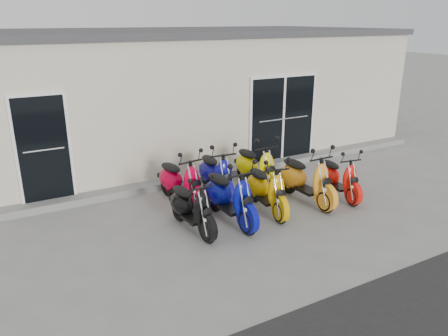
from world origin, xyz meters
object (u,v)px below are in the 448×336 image
at_px(scooter_front_orange_b, 306,172).
at_px(scooter_back_blue, 216,168).
at_px(scooter_front_black, 191,201).
at_px(scooter_back_yellow, 256,161).
at_px(scooter_front_orange_a, 266,183).
at_px(scooter_front_red, 339,172).
at_px(scooter_back_red, 180,175).
at_px(scooter_front_blue, 229,189).

relative_size(scooter_front_orange_b, scooter_back_blue, 1.01).
bearing_deg(scooter_back_blue, scooter_front_black, -127.26).
bearing_deg(scooter_back_yellow, scooter_front_orange_a, -112.11).
distance_m(scooter_front_black, scooter_front_orange_a, 1.63).
bearing_deg(scooter_back_blue, scooter_front_red, -22.68).
height_order(scooter_back_blue, scooter_back_yellow, same).
relative_size(scooter_front_black, scooter_back_blue, 0.90).
bearing_deg(scooter_back_yellow, scooter_front_orange_b, -65.50).
bearing_deg(scooter_front_orange_b, scooter_back_red, 151.61).
distance_m(scooter_back_red, scooter_back_yellow, 1.81).
xyz_separation_m(scooter_back_red, scooter_back_yellow, (1.81, -0.03, 0.03)).
height_order(scooter_front_blue, scooter_back_yellow, scooter_front_blue).
height_order(scooter_front_blue, scooter_front_orange_b, scooter_front_blue).
height_order(scooter_front_black, scooter_back_yellow, scooter_back_yellow).
relative_size(scooter_front_black, scooter_back_red, 0.93).
distance_m(scooter_front_black, scooter_back_red, 1.26).
relative_size(scooter_front_blue, scooter_front_orange_b, 1.01).
relative_size(scooter_front_blue, scooter_front_orange_a, 1.08).
distance_m(scooter_front_orange_a, scooter_front_orange_b, 0.99).
distance_m(scooter_front_black, scooter_front_orange_b, 2.62).
bearing_deg(scooter_back_yellow, scooter_front_black, -149.45).
bearing_deg(scooter_front_red, scooter_front_blue, -173.15).
height_order(scooter_front_orange_a, scooter_back_red, scooter_back_red).
distance_m(scooter_front_blue, scooter_back_red, 1.31).
bearing_deg(scooter_front_blue, scooter_front_black, 177.22).
distance_m(scooter_front_blue, scooter_front_red, 2.64).
height_order(scooter_front_orange_a, scooter_back_yellow, scooter_back_yellow).
bearing_deg(scooter_front_blue, scooter_front_red, -3.37).
xyz_separation_m(scooter_front_orange_a, scooter_back_red, (-1.31, 1.18, 0.01)).
xyz_separation_m(scooter_front_blue, scooter_back_blue, (0.36, 1.20, -0.01)).
distance_m(scooter_front_blue, scooter_back_yellow, 1.81).
distance_m(scooter_front_orange_b, scooter_back_blue, 1.88).
distance_m(scooter_front_blue, scooter_front_orange_a, 0.86).
relative_size(scooter_back_red, scooter_back_blue, 0.96).
relative_size(scooter_front_black, scooter_front_orange_b, 0.89).
bearing_deg(scooter_back_blue, scooter_front_blue, -100.37).
bearing_deg(scooter_front_orange_a, scooter_front_red, 3.02).
relative_size(scooter_back_red, scooter_back_yellow, 0.96).
bearing_deg(scooter_back_red, scooter_front_orange_b, -36.17).
xyz_separation_m(scooter_front_red, scooter_back_blue, (-2.28, 1.26, 0.08)).
xyz_separation_m(scooter_front_blue, scooter_back_yellow, (1.36, 1.20, -0.01)).
bearing_deg(scooter_back_blue, scooter_front_orange_b, -31.26).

